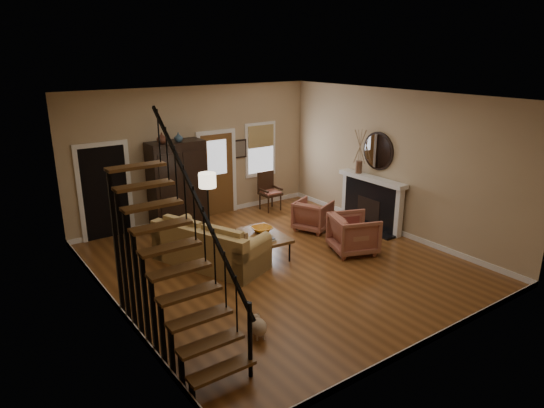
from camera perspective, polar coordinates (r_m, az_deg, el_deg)
room at (r=10.50m, az=-6.61°, el=3.20°), size 7.00×7.33×3.30m
staircase at (r=6.86m, az=-11.54°, el=-4.18°), size 0.94×2.80×3.20m
fireplace at (r=11.86m, az=11.74°, el=0.80°), size 0.33×1.95×2.30m
armoire at (r=11.70m, az=-11.06°, el=2.19°), size 1.30×0.60×2.10m
vase_a at (r=11.22m, az=-12.83°, el=7.58°), size 0.24×0.24×0.25m
vase_b at (r=11.38m, az=-10.96°, el=7.73°), size 0.20×0.20×0.21m
sofa at (r=9.74m, az=-7.22°, el=-4.70°), size 1.77×2.48×0.85m
coffee_table at (r=10.13m, az=-0.94°, el=-4.81°), size 0.81×1.28×0.47m
bowl at (r=10.16m, az=-1.20°, el=-2.98°), size 0.42×0.42×0.10m
books at (r=9.73m, az=-0.54°, el=-4.08°), size 0.23×0.31×0.06m
armchair_left at (r=10.36m, az=9.58°, el=-3.47°), size 1.16×1.14×0.83m
armchair_right at (r=11.55m, az=4.83°, el=-1.32°), size 1.04×1.03×0.72m
floor_lamp at (r=10.56m, az=-7.48°, el=-0.66°), size 0.46×0.46×1.63m
side_chair at (r=12.89m, az=-0.20°, el=1.47°), size 0.54×0.54×1.02m
dog at (r=7.47m, az=-1.58°, el=-14.38°), size 0.36×0.46×0.30m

